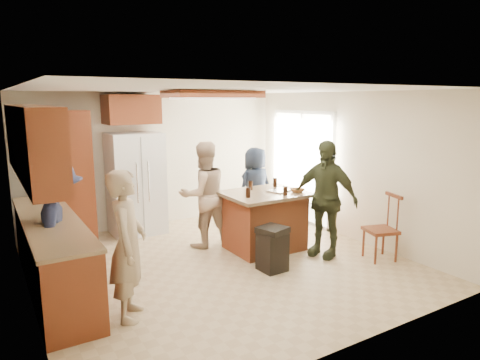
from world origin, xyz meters
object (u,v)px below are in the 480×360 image
refrigerator (136,184)px  trash_bin (272,248)px  kitchen_island (265,220)px  spindle_chair (382,230)px  person_front_left (128,245)px  person_counter (60,228)px  person_behind_left (204,195)px  person_side_right (325,199)px  person_behind_right (255,187)px

refrigerator → trash_bin: bearing=-68.6°
kitchen_island → spindle_chair: (1.23, -1.29, -0.02)m
person_front_left → spindle_chair: (3.74, -0.25, -0.37)m
person_front_left → person_counter: bearing=50.7°
person_front_left → person_behind_left: bearing=-20.7°
person_side_right → person_counter: person_side_right is taller
person_front_left → person_counter: person_front_left is taller
person_behind_left → spindle_chair: (1.99, -1.93, -0.40)m
refrigerator → kitchen_island: bearing=-52.3°
person_behind_right → refrigerator: (-2.05, 0.73, 0.15)m
person_behind_right → kitchen_island: bearing=58.1°
person_behind_right → spindle_chair: (0.64, -2.45, -0.29)m
person_front_left → kitchen_island: bearing=-42.0°
person_behind_left → trash_bin: (0.34, -1.43, -0.54)m
person_behind_right → kitchen_island: size_ratio=1.17×
person_behind_left → person_behind_right: bearing=-158.9°
person_behind_right → trash_bin: 2.24m
kitchen_island → spindle_chair: 1.78m
person_behind_right → trash_bin: person_behind_right is taller
person_behind_left → spindle_chair: person_behind_left is taller
person_front_left → person_side_right: (3.13, 0.34, 0.06)m
person_front_left → kitchen_island: size_ratio=1.29×
spindle_chair → trash_bin: bearing=163.1°
refrigerator → spindle_chair: size_ratio=1.81×
person_side_right → person_counter: bearing=-122.3°
spindle_chair → person_side_right: bearing=136.3°
person_side_right → trash_bin: 1.18m
refrigerator → spindle_chair: refrigerator is taller
person_counter → trash_bin: size_ratio=2.58×
person_behind_left → kitchen_island: bearing=139.6°
kitchen_island → trash_bin: kitchen_island is taller
trash_bin → person_counter: bearing=162.2°
person_front_left → trash_bin: size_ratio=2.62×
kitchen_island → person_behind_right: bearing=63.2°
person_behind_right → person_front_left: bearing=30.3°
kitchen_island → spindle_chair: size_ratio=1.29×
person_behind_left → refrigerator: (-0.71, 1.26, 0.04)m
person_counter → kitchen_island: bearing=-79.6°
kitchen_island → spindle_chair: bearing=-46.3°
person_behind_right → person_side_right: person_side_right is taller
person_behind_left → person_counter: (-2.27, -0.59, -0.05)m
refrigerator → trash_bin: size_ratio=2.86×
person_front_left → spindle_chair: bearing=-68.3°
person_counter → spindle_chair: bearing=-96.1°
spindle_chair → person_behind_right: bearing=104.7°
person_behind_left → person_front_left: bearing=43.7°
refrigerator → person_behind_right: bearing=-19.6°
person_side_right → refrigerator: bearing=-162.0°
person_front_left → person_side_right: bearing=-58.3°
person_behind_right → kitchen_island: (-0.59, -1.16, -0.27)m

